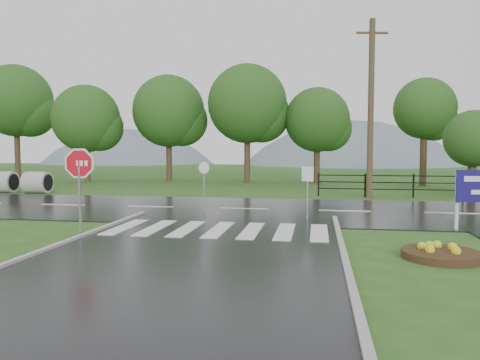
# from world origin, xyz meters

# --- Properties ---
(ground) EXTENTS (120.00, 120.00, 0.00)m
(ground) POSITION_xyz_m (0.00, 0.00, 0.00)
(ground) COLOR #2A541C
(ground) RESTS_ON ground
(main_road) EXTENTS (90.00, 8.00, 0.04)m
(main_road) POSITION_xyz_m (0.00, 10.00, 0.00)
(main_road) COLOR black
(main_road) RESTS_ON ground
(crosswalk) EXTENTS (6.50, 2.80, 0.02)m
(crosswalk) POSITION_xyz_m (0.00, 5.00, 0.06)
(crosswalk) COLOR silver
(crosswalk) RESTS_ON ground
(fence_west) EXTENTS (9.58, 0.08, 1.20)m
(fence_west) POSITION_xyz_m (7.75, 16.00, 0.72)
(fence_west) COLOR black
(fence_west) RESTS_ON ground
(hills) EXTENTS (102.00, 48.00, 48.00)m
(hills) POSITION_xyz_m (3.49, 65.00, -15.54)
(hills) COLOR slate
(hills) RESTS_ON ground
(treeline) EXTENTS (83.20, 5.20, 10.00)m
(treeline) POSITION_xyz_m (1.00, 24.00, 0.00)
(treeline) COLOR #1F4A16
(treeline) RESTS_ON ground
(stop_sign) EXTENTS (1.19, 0.12, 2.68)m
(stop_sign) POSITION_xyz_m (-3.81, 3.73, 1.87)
(stop_sign) COLOR #939399
(stop_sign) RESTS_ON ground
(flower_bed) EXTENTS (1.77, 1.77, 0.35)m
(flower_bed) POSITION_xyz_m (5.75, 2.44, 0.13)
(flower_bed) COLOR #332111
(flower_bed) RESTS_ON ground
(reg_sign_small) EXTENTS (0.41, 0.14, 1.89)m
(reg_sign_small) POSITION_xyz_m (2.60, 7.58, 1.36)
(reg_sign_small) COLOR #939399
(reg_sign_small) RESTS_ON ground
(reg_sign_round) EXTENTS (0.46, 0.11, 1.98)m
(reg_sign_round) POSITION_xyz_m (-1.44, 9.05, 1.28)
(reg_sign_round) COLOR #939399
(reg_sign_round) RESTS_ON ground
(utility_pole_east) EXTENTS (1.57, 0.40, 8.87)m
(utility_pole_east) POSITION_xyz_m (5.53, 15.50, 4.51)
(utility_pole_east) COLOR #473523
(utility_pole_east) RESTS_ON ground
(entrance_tree_left) EXTENTS (2.97, 2.97, 4.50)m
(entrance_tree_left) POSITION_xyz_m (10.97, 17.50, 2.98)
(entrance_tree_left) COLOR #3D2B1C
(entrance_tree_left) RESTS_ON ground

